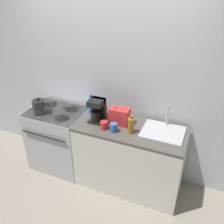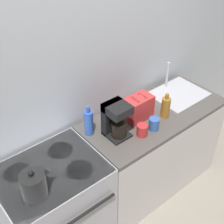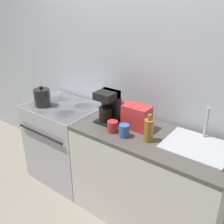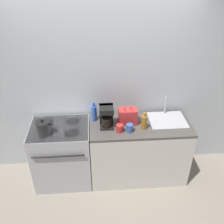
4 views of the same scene
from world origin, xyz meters
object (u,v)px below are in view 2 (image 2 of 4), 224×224
(coffee_maker, at_px, (116,119))
(toaster, at_px, (138,108))
(bottle_red, at_px, (105,116))
(cup_red, at_px, (142,130))
(kettle, at_px, (34,185))
(stove, at_px, (56,209))
(bottle_amber, at_px, (166,107))
(cup_blue, at_px, (154,124))
(bottle_blue, at_px, (89,122))

(coffee_maker, bearing_deg, toaster, 7.68)
(bottle_red, height_order, cup_red, bottle_red)
(kettle, relative_size, cup_red, 2.23)
(stove, relative_size, cup_red, 9.10)
(bottle_amber, bearing_deg, cup_blue, -163.23)
(kettle, bearing_deg, cup_red, -0.98)
(coffee_maker, relative_size, bottle_amber, 1.28)
(stove, distance_m, kettle, 0.59)
(toaster, xyz_separation_m, bottle_amber, (0.20, -0.13, -0.01))
(stove, relative_size, kettle, 4.08)
(toaster, bearing_deg, stove, -177.14)
(cup_red, bearing_deg, stove, 170.00)
(kettle, xyz_separation_m, bottle_red, (0.82, 0.29, -0.02))
(toaster, xyz_separation_m, cup_blue, (-0.00, -0.19, -0.05))
(bottle_amber, relative_size, bottle_blue, 0.87)
(bottle_amber, bearing_deg, kettle, -178.44)
(cup_blue, bearing_deg, stove, 170.86)
(bottle_amber, bearing_deg, toaster, 145.99)
(cup_blue, bearing_deg, bottle_red, 130.20)
(kettle, bearing_deg, stove, 35.62)
(bottle_red, distance_m, bottle_blue, 0.19)
(stove, distance_m, cup_blue, 1.06)
(bottle_blue, xyz_separation_m, cup_blue, (0.45, -0.30, -0.06))
(toaster, relative_size, coffee_maker, 0.80)
(cup_red, bearing_deg, coffee_maker, 137.61)
(bottle_amber, bearing_deg, stove, 175.50)
(bottle_amber, bearing_deg, coffee_maker, 168.94)
(coffee_maker, xyz_separation_m, cup_red, (0.16, -0.15, -0.11))
(coffee_maker, bearing_deg, bottle_amber, -11.06)
(bottle_amber, xyz_separation_m, cup_blue, (-0.20, -0.06, -0.04))
(coffee_maker, relative_size, bottle_red, 1.60)
(bottle_amber, height_order, bottle_blue, bottle_blue)
(bottle_amber, relative_size, bottle_red, 1.25)
(cup_blue, bearing_deg, toaster, 89.98)
(toaster, relative_size, cup_red, 2.39)
(coffee_maker, height_order, cup_blue, coffee_maker)
(bottle_red, relative_size, cup_blue, 1.73)
(stove, xyz_separation_m, bottle_red, (0.65, 0.17, 0.53))
(bottle_blue, distance_m, cup_blue, 0.54)
(bottle_red, bearing_deg, stove, -165.66)
(toaster, height_order, bottle_red, toaster)
(coffee_maker, distance_m, bottle_amber, 0.50)
(cup_red, xyz_separation_m, cup_blue, (0.13, -0.01, 0.00))
(kettle, distance_m, cup_red, 0.96)
(coffee_maker, bearing_deg, stove, -179.35)
(bottle_amber, distance_m, bottle_red, 0.53)
(coffee_maker, relative_size, cup_blue, 2.77)
(stove, xyz_separation_m, kettle, (-0.17, -0.12, 0.55))
(bottle_blue, relative_size, cup_blue, 2.50)
(stove, distance_m, toaster, 1.08)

